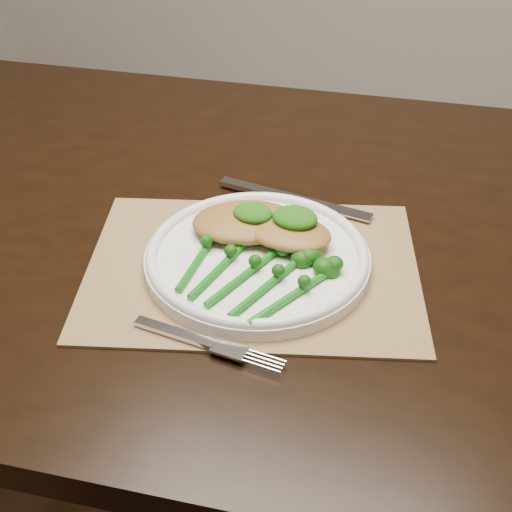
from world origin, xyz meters
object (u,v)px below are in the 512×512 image
(broccolini_bundle, at_px, (244,275))
(placemat, at_px, (253,268))
(dining_table, at_px, (248,400))
(chicken_fillet_left, at_px, (246,222))
(dinner_plate, at_px, (257,257))

(broccolini_bundle, bearing_deg, placemat, 112.20)
(dining_table, bearing_deg, broccolini_bundle, -77.08)
(placemat, xyz_separation_m, chicken_fillet_left, (-0.03, 0.05, 0.03))
(dining_table, xyz_separation_m, dinner_plate, (0.05, -0.10, 0.39))
(placemat, bearing_deg, dinner_plate, 41.24)
(placemat, relative_size, broccolini_bundle, 2.00)
(placemat, height_order, broccolini_bundle, broccolini_bundle)
(placemat, relative_size, dinner_plate, 1.47)
(chicken_fillet_left, bearing_deg, placemat, -84.05)
(chicken_fillet_left, relative_size, broccolini_bundle, 0.68)
(chicken_fillet_left, distance_m, broccolini_bundle, 0.10)
(dining_table, distance_m, placemat, 0.39)
(dinner_plate, distance_m, chicken_fillet_left, 0.06)
(dining_table, bearing_deg, placemat, -72.48)
(dinner_plate, relative_size, broccolini_bundle, 1.37)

